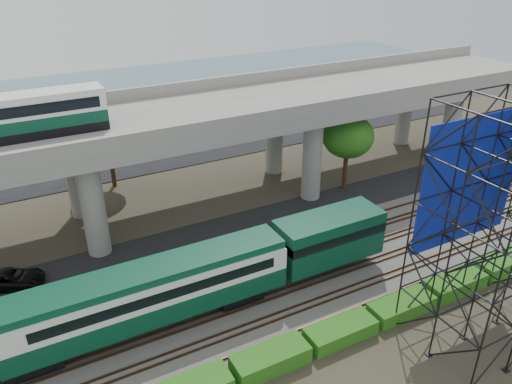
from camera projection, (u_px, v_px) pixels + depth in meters
ground at (290, 303)px, 34.14m from camera, size 140.00×140.00×0.00m
ballast_bed at (275, 286)px, 35.67m from camera, size 90.00×12.00×0.20m
service_road at (225, 232)px, 42.38m from camera, size 90.00×5.00×0.08m
parking_lot at (143, 144)px, 60.85m from camera, size 90.00×18.00×0.08m
harbor_water at (102, 99)px, 78.15m from camera, size 140.00×40.00×0.03m
rail_tracks at (275, 284)px, 35.59m from camera, size 90.00×9.52×0.16m
commuter_train at (174, 285)px, 31.27m from camera, size 29.30×3.06×4.30m
overpass at (185, 124)px, 42.60m from camera, size 80.00×12.00×12.40m
scaffold_tower at (507, 229)px, 28.44m from camera, size 9.36×6.36×15.00m
hedge_strip at (341, 331)px, 30.94m from camera, size 34.60×1.80×1.20m
trees at (145, 160)px, 42.36m from camera, size 40.94×16.94×7.69m
suv at (10, 278)px, 35.45m from camera, size 5.20×3.93×1.31m
parked_cars at (147, 140)px, 60.22m from camera, size 39.78×9.64×1.32m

